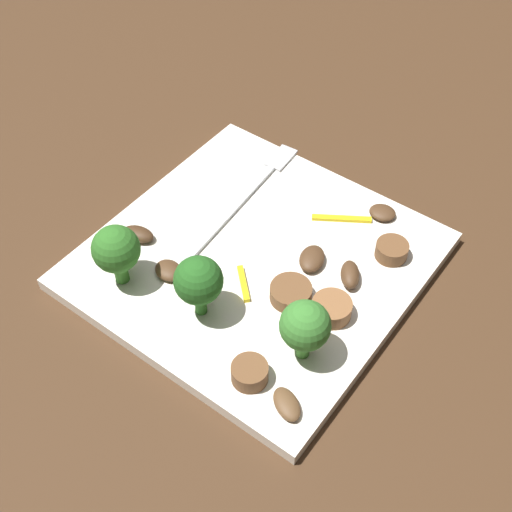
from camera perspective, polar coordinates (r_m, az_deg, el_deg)
ground_plane at (r=0.60m, az=-0.00°, el=-0.78°), size 1.40×1.40×0.00m
plate at (r=0.59m, az=-0.00°, el=-0.39°), size 0.26×0.26×0.01m
fork at (r=0.64m, az=-0.55°, el=5.38°), size 0.18×0.03×0.00m
broccoli_floret_0 at (r=0.52m, az=-4.67°, el=-2.26°), size 0.04×0.04×0.06m
broccoli_floret_1 at (r=0.50m, az=4.15°, el=-5.93°), size 0.04×0.04×0.06m
broccoli_floret_2 at (r=0.55m, az=-11.69°, el=0.48°), size 0.04×0.04×0.06m
sausage_slice_0 at (r=0.55m, az=2.95°, el=-3.12°), size 0.04×0.04×0.01m
sausage_slice_1 at (r=0.59m, az=11.36°, el=0.47°), size 0.04×0.04×0.01m
sausage_slice_2 at (r=0.51m, az=-0.54°, el=-9.81°), size 0.04×0.04×0.02m
sausage_slice_3 at (r=0.54m, az=6.39°, el=-4.44°), size 0.05×0.05×0.01m
mushroom_0 at (r=0.63m, az=10.60°, el=3.62°), size 0.03×0.03×0.01m
mushroom_1 at (r=0.60m, az=-9.90°, el=1.83°), size 0.02×0.03×0.01m
mushroom_2 at (r=0.57m, az=7.92°, el=-1.57°), size 0.03×0.03×0.01m
mushroom_3 at (r=0.57m, az=-7.37°, el=-1.21°), size 0.02×0.03×0.01m
mushroom_4 at (r=0.58m, az=4.74°, el=-0.23°), size 0.04×0.03×0.01m
mushroom_5 at (r=0.50m, az=2.61°, el=-12.36°), size 0.03×0.03×0.01m
pepper_strip_0 at (r=0.56m, az=-1.07°, el=-2.34°), size 0.03×0.03×0.00m
pepper_strip_1 at (r=0.62m, az=7.22°, el=3.14°), size 0.03×0.05×0.00m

